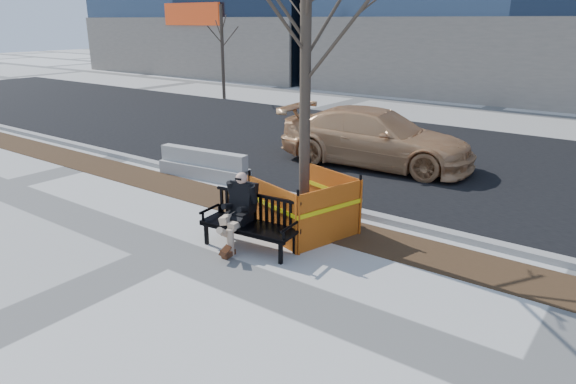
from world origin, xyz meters
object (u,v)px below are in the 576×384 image
at_px(seated_man, 241,245).
at_px(sedan, 374,165).
at_px(bench, 250,249).
at_px(tree_fence, 304,231).
at_px(jersey_barrier_left, 204,177).

bearing_deg(seated_man, sedan, 89.62).
bearing_deg(bench, tree_fence, 69.84).
height_order(tree_fence, jersey_barrier_left, tree_fence).
bearing_deg(bench, jersey_barrier_left, 139.37).
height_order(seated_man, sedan, sedan).
xyz_separation_m(seated_man, jersey_barrier_left, (-3.55, 2.61, 0.00)).
xyz_separation_m(tree_fence, sedan, (-1.16, 5.14, 0.00)).
height_order(bench, seated_man, seated_man).
relative_size(seated_man, jersey_barrier_left, 0.52).
bearing_deg(sedan, tree_fence, -173.29).
distance_m(seated_man, sedan, 6.37).
bearing_deg(jersey_barrier_left, sedan, 45.01).
bearing_deg(jersey_barrier_left, seated_man, -43.01).
relative_size(bench, jersey_barrier_left, 0.70).
bearing_deg(seated_man, bench, -11.48).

